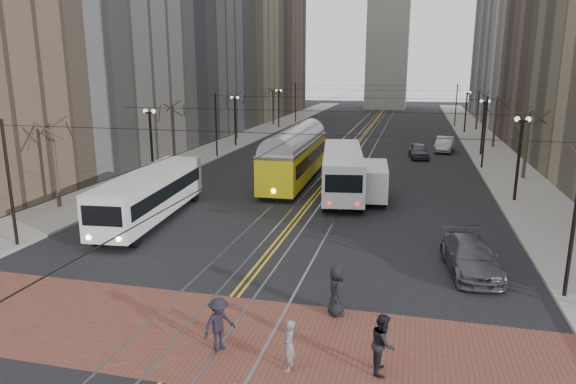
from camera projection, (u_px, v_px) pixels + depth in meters
The scene contains 23 objects.
ground at pixel (242, 287), 21.64m from camera, with size 260.00×260.00×0.00m, color black.
sidewalk_left at pixel (244, 138), 67.58m from camera, with size 5.00×140.00×0.15m, color gray.
sidewalk_right at pixel (485, 146), 60.63m from camera, with size 5.00×140.00×0.15m, color gray.
crosswalk_band at pixel (205, 333), 17.86m from camera, with size 25.00×6.00×0.01m, color brown.
streetcar_rails at pixel (358, 142), 64.12m from camera, with size 4.80×130.00×0.02m, color gray.
centre_lines at pixel (358, 142), 64.12m from camera, with size 0.42×130.00×0.01m, color gold.
building_left_mid at pixel (168, 5), 66.98m from camera, with size 16.00×20.00×34.00m, color slate.
building_left_far at pixel (257, 13), 104.04m from camera, with size 16.00×20.00×40.00m, color brown.
building_right_far at pixel (528, 5), 92.23m from camera, with size 16.00×20.00×40.00m, color slate.
lamp_posts at pixel (340, 136), 48.13m from camera, with size 27.60×57.20×5.60m.
street_trees at pixel (349, 128), 54.26m from camera, with size 31.68×53.28×5.60m.
trolley_wires at pixel (349, 120), 53.64m from camera, with size 25.96×120.00×6.60m.
transit_bus at pixel (151, 197), 30.81m from camera, with size 2.47×11.84×2.96m, color silver.
streetcar at pixel (295, 161), 41.50m from camera, with size 2.71×14.61×3.44m, color yellow.
rear_bus at pixel (342, 173), 37.34m from camera, with size 2.68×12.32×3.21m, color silver.
cargo_van at pixel (371, 183), 35.72m from camera, with size 2.16×5.62×2.49m, color silver.
sedan_grey at pixel (419, 151), 52.57m from camera, with size 1.78×4.42×1.51m, color #43474B.
sedan_silver at pixel (444, 144), 56.70m from camera, with size 1.72×4.94×1.63m, color #9FA1A7.
sedan_parked at pixel (471, 256), 23.10m from camera, with size 2.09×5.15×1.49m, color #45464D.
pedestrian_a at pixel (336, 290), 19.02m from camera, with size 0.94×0.61×1.92m, color black.
pedestrian_b at pixel (289, 345), 15.56m from camera, with size 0.59×0.39×1.61m, color slate.
pedestrian_c at pixel (383, 343), 15.42m from camera, with size 0.91×0.71×1.87m, color black.
pedestrian_d at pixel (219, 324), 16.63m from camera, with size 1.17×0.67×1.82m, color black.
Camera 1 is at (6.68, -19.05, 9.00)m, focal length 32.00 mm.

